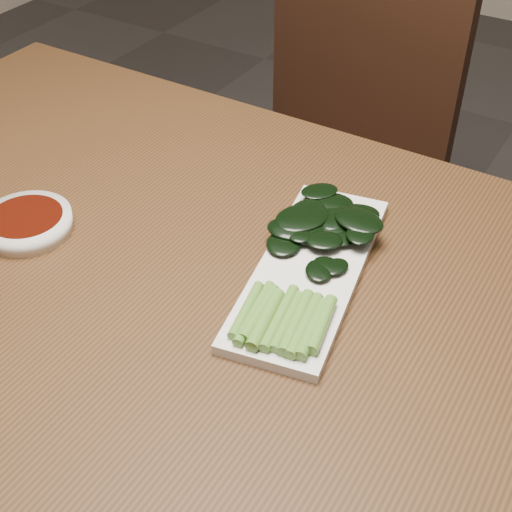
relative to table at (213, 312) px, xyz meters
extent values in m
cube|color=#3F2612|center=(0.00, 0.00, 0.05)|extent=(1.40, 0.80, 0.04)
cylinder|color=#3F2612|center=(-0.64, 0.34, -0.32)|extent=(0.05, 0.05, 0.71)
cube|color=black|center=(-0.18, 0.60, -0.25)|extent=(0.52, 0.52, 0.04)
cylinder|color=black|center=(-0.41, 0.42, -0.47)|extent=(0.04, 0.04, 0.41)
cylinder|color=black|center=(-0.01, 0.37, -0.47)|extent=(0.04, 0.04, 0.41)
cylinder|color=black|center=(-0.36, 0.82, -0.47)|extent=(0.04, 0.04, 0.41)
cylinder|color=black|center=(0.04, 0.77, -0.47)|extent=(0.04, 0.04, 0.41)
cube|color=black|center=(-0.16, 0.81, -0.01)|extent=(0.46, 0.09, 0.44)
cylinder|color=silver|center=(-0.26, -0.06, 0.08)|extent=(0.12, 0.12, 0.02)
cylinder|color=#3B0D05|center=(-0.26, -0.06, 0.09)|extent=(0.10, 0.10, 0.00)
cube|color=silver|center=(0.11, 0.06, 0.08)|extent=(0.18, 0.35, 0.01)
cylinder|color=#54892F|center=(0.09, -0.05, 0.09)|extent=(0.03, 0.09, 0.01)
cylinder|color=#54892F|center=(0.10, -0.05, 0.09)|extent=(0.03, 0.10, 0.01)
cylinder|color=#54892F|center=(0.10, -0.05, 0.09)|extent=(0.03, 0.09, 0.01)
cylinder|color=#54892F|center=(0.11, -0.06, 0.09)|extent=(0.03, 0.09, 0.02)
cylinder|color=#54892F|center=(0.12, -0.04, 0.09)|extent=(0.03, 0.10, 0.01)
cylinder|color=#54892F|center=(0.13, -0.04, 0.09)|extent=(0.03, 0.09, 0.01)
cylinder|color=#54892F|center=(0.14, -0.04, 0.09)|extent=(0.03, 0.10, 0.01)
cylinder|color=#54892F|center=(0.15, -0.04, 0.09)|extent=(0.03, 0.10, 0.01)
cylinder|color=#54892F|center=(0.17, -0.04, 0.09)|extent=(0.03, 0.09, 0.01)
cylinder|color=#54892F|center=(0.17, -0.03, 0.09)|extent=(0.03, 0.09, 0.02)
ellipsoid|color=black|center=(0.11, 0.14, 0.09)|extent=(0.07, 0.08, 0.01)
ellipsoid|color=black|center=(0.11, 0.10, 0.10)|extent=(0.06, 0.06, 0.01)
ellipsoid|color=black|center=(0.13, 0.15, 0.10)|extent=(0.07, 0.06, 0.01)
ellipsoid|color=black|center=(0.05, 0.19, 0.10)|extent=(0.06, 0.06, 0.01)
ellipsoid|color=black|center=(0.06, 0.10, 0.10)|extent=(0.06, 0.05, 0.01)
ellipsoid|color=black|center=(0.06, 0.08, 0.09)|extent=(0.06, 0.07, 0.01)
ellipsoid|color=black|center=(0.10, 0.15, 0.10)|extent=(0.05, 0.07, 0.01)
ellipsoid|color=black|center=(0.08, 0.09, 0.10)|extent=(0.05, 0.05, 0.01)
ellipsoid|color=black|center=(0.14, 0.13, 0.10)|extent=(0.05, 0.05, 0.01)
ellipsoid|color=black|center=(0.07, 0.12, 0.09)|extent=(0.09, 0.10, 0.01)
ellipsoid|color=black|center=(0.11, 0.18, 0.09)|extent=(0.04, 0.05, 0.01)
ellipsoid|color=black|center=(0.06, 0.13, 0.10)|extent=(0.06, 0.09, 0.01)
ellipsoid|color=black|center=(0.11, 0.17, 0.10)|extent=(0.09, 0.08, 0.01)
ellipsoid|color=black|center=(0.10, 0.17, 0.09)|extent=(0.08, 0.08, 0.01)
ellipsoid|color=black|center=(0.07, 0.18, 0.09)|extent=(0.09, 0.08, 0.02)
ellipsoid|color=black|center=(0.10, 0.15, 0.10)|extent=(0.09, 0.09, 0.01)
ellipsoid|color=black|center=(0.06, 0.12, 0.10)|extent=(0.09, 0.09, 0.01)
ellipsoid|color=black|center=(0.06, 0.14, 0.09)|extent=(0.04, 0.05, 0.01)
ellipsoid|color=black|center=(0.12, 0.05, 0.09)|extent=(0.05, 0.05, 0.01)
ellipsoid|color=black|center=(0.13, 0.05, 0.09)|extent=(0.05, 0.05, 0.01)
ellipsoid|color=black|center=(0.13, 0.07, 0.09)|extent=(0.04, 0.03, 0.01)
ellipsoid|color=black|center=(0.14, 0.07, 0.09)|extent=(0.04, 0.04, 0.01)
camera|label=1|loc=(0.40, -0.55, 0.66)|focal=50.00mm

